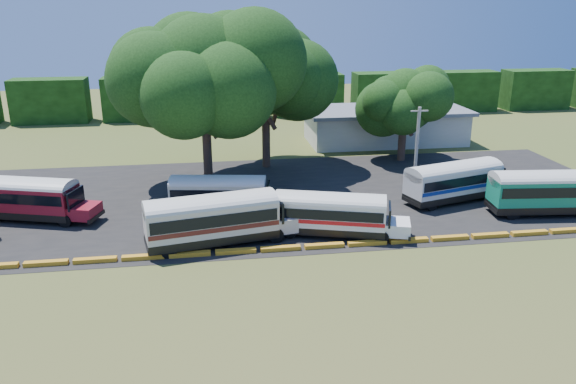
{
  "coord_description": "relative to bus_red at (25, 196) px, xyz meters",
  "views": [
    {
      "loc": [
        -3.12,
        -33.1,
        15.8
      ],
      "look_at": [
        2.76,
        6.0,
        2.43
      ],
      "focal_mm": 35.0,
      "sensor_mm": 36.0,
      "label": 1
    }
  ],
  "objects": [
    {
      "name": "curb",
      "position": [
        16.89,
        -8.61,
        -1.75
      ],
      "size": [
        53.7,
        0.45,
        0.3
      ],
      "color": "gold",
      "rests_on": "ground"
    },
    {
      "name": "tree_east",
      "position": [
        34.1,
        12.14,
        4.85
      ],
      "size": [
        7.54,
        7.54,
        9.57
      ],
      "color": "#35241A",
      "rests_on": "ground"
    },
    {
      "name": "bus_white_red",
      "position": [
        22.42,
        -6.53,
        -0.12
      ],
      "size": [
        9.83,
        5.07,
        3.14
      ],
      "rotation": [
        0.0,
        0.0,
        -0.3
      ],
      "color": "black",
      "rests_on": "ground"
    },
    {
      "name": "bus_cream_west",
      "position": [
        14.14,
        -6.89,
        0.12
      ],
      "size": [
        11.17,
        4.66,
        3.57
      ],
      "rotation": [
        0.0,
        0.0,
        0.19
      ],
      "color": "black",
      "rests_on": "ground"
    },
    {
      "name": "terminal_building",
      "position": [
        34.89,
        20.39,
        0.13
      ],
      "size": [
        19.0,
        9.0,
        4.0
      ],
      "color": "beige",
      "rests_on": "ground"
    },
    {
      "name": "bus_cream_east",
      "position": [
        14.75,
        -0.66,
        -0.21
      ],
      "size": [
        9.36,
        3.74,
        3.0
      ],
      "rotation": [
        0.0,
        0.0,
        -0.17
      ],
      "color": "black",
      "rests_on": "ground"
    },
    {
      "name": "bus_teal",
      "position": [
        40.15,
        -4.82,
        0.1
      ],
      "size": [
        10.83,
        3.7,
        3.49
      ],
      "rotation": [
        0.0,
        0.0,
        -0.1
      ],
      "color": "black",
      "rests_on": "ground"
    },
    {
      "name": "utility_pole",
      "position": [
        32.65,
        4.38,
        1.74
      ],
      "size": [
        1.6,
        0.3,
        7.05
      ],
      "color": "gray",
      "rests_on": "ground"
    },
    {
      "name": "asphalt_strip",
      "position": [
        17.89,
        2.39,
        -1.89
      ],
      "size": [
        64.0,
        24.0,
        0.02
      ],
      "primitive_type": "cube",
      "color": "black",
      "rests_on": "ground"
    },
    {
      "name": "tree_west",
      "position": [
        13.87,
        6.41,
        8.6
      ],
      "size": [
        12.26,
        12.26,
        15.03
      ],
      "color": "#35241A",
      "rests_on": "ground"
    },
    {
      "name": "tree_center",
      "position": [
        19.76,
        11.82,
        7.36
      ],
      "size": [
        10.89,
        10.89,
        13.29
      ],
      "color": "#35241A",
      "rests_on": "ground"
    },
    {
      "name": "treeline_backdrop",
      "position": [
        16.89,
        38.39,
        1.1
      ],
      "size": [
        130.0,
        4.0,
        6.0
      ],
      "color": "black",
      "rests_on": "ground"
    },
    {
      "name": "bus_red",
      "position": [
        0.0,
        0.0,
        0.0
      ],
      "size": [
        10.35,
        5.37,
        3.31
      ],
      "rotation": [
        0.0,
        0.0,
        -0.3
      ],
      "color": "black",
      "rests_on": "ground"
    },
    {
      "name": "bus_white_blue",
      "position": [
        34.12,
        -0.9,
        -0.0
      ],
      "size": [
        10.51,
        5.3,
        3.36
      ],
      "rotation": [
        0.0,
        0.0,
        0.29
      ],
      "color": "black",
      "rests_on": "ground"
    },
    {
      "name": "ground",
      "position": [
        16.89,
        -9.61,
        -1.9
      ],
      "size": [
        160.0,
        160.0,
        0.0
      ],
      "primitive_type": "plane",
      "color": "#3B541C",
      "rests_on": "ground"
    }
  ]
}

